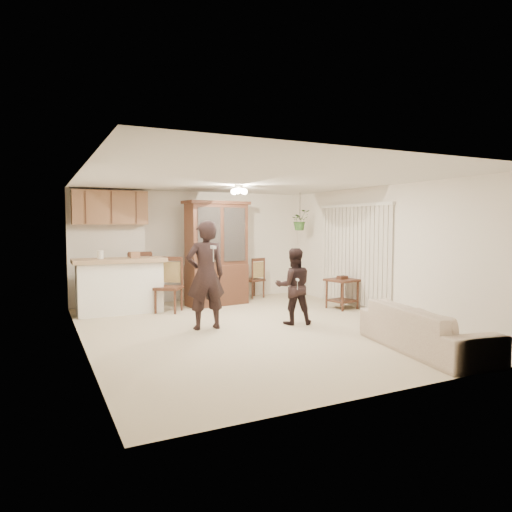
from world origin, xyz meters
name	(u,v)px	position (x,y,z in m)	size (l,w,h in m)	color
floor	(257,328)	(0.00, 0.00, 0.00)	(6.50, 6.50, 0.00)	#C1B592
ceiling	(257,179)	(0.00, 0.00, 2.50)	(5.50, 6.50, 0.02)	silver
wall_back	(195,246)	(0.00, 3.25, 1.25)	(5.50, 0.02, 2.50)	white
wall_front	(396,273)	(0.00, -3.25, 1.25)	(5.50, 0.02, 2.50)	white
wall_left	(82,260)	(-2.75, 0.00, 1.25)	(0.02, 6.50, 2.50)	white
wall_right	(385,250)	(2.75, 0.00, 1.25)	(0.02, 6.50, 2.50)	white
breakfast_bar	(120,288)	(-1.85, 2.35, 0.50)	(1.60, 0.55, 1.00)	white
bar_top	(119,260)	(-1.85, 2.35, 1.05)	(1.75, 0.70, 0.08)	#9F885F
upper_cabinets	(110,208)	(-1.90, 3.07, 2.10)	(1.50, 0.34, 0.70)	brown
vertical_blinds	(354,255)	(2.71, 0.90, 1.10)	(0.06, 2.30, 2.10)	beige
ceiling_fixture	(239,190)	(0.20, 1.20, 2.40)	(0.36, 0.36, 0.20)	#F8E3BA
hanging_plant	(300,220)	(2.30, 2.40, 1.85)	(0.43, 0.37, 0.48)	#265421
plant_cord	(300,206)	(2.30, 2.40, 2.17)	(0.01, 0.01, 0.65)	black
sofa	(425,325)	(1.50, -2.24, 0.37)	(1.87, 0.73, 0.73)	beige
adult	(206,276)	(-0.78, 0.35, 0.90)	(0.66, 0.43, 1.80)	black
child	(294,286)	(0.73, 0.03, 0.68)	(0.66, 0.51, 1.35)	black
china_hutch	(217,254)	(0.22, 2.43, 1.11)	(1.49, 0.73, 2.25)	#3D2116
side_table	(342,293)	(2.39, 0.86, 0.32)	(0.66, 0.66, 0.69)	#3D2116
chair_bar	(141,294)	(-1.40, 2.56, 0.33)	(0.60, 0.60, 1.18)	#3D2116
chair_hutch_left	(169,297)	(-0.95, 2.07, 0.31)	(0.68, 0.68, 1.10)	#3D2116
chair_hutch_right	(253,286)	(1.35, 2.95, 0.27)	(0.52, 0.52, 0.96)	#3D2116
controller_adult	(213,247)	(-0.80, -0.07, 1.40)	(0.05, 0.16, 0.05)	silver
controller_child	(297,280)	(0.63, -0.27, 0.82)	(0.04, 0.12, 0.04)	silver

